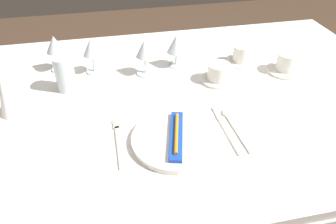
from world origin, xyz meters
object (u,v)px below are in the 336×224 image
spoon_soup (233,125)px  coffee_cup_right (219,72)px  dinner_knife (227,130)px  fork_outer (118,141)px  coffee_cup_left (243,53)px  napkin_folded (6,94)px  wine_glass_centre (176,45)px  wine_glass_far (91,49)px  wine_glass_left (145,51)px  wine_glass_right (55,46)px  drink_tumbler (65,76)px  toothbrush_package (176,135)px  coffee_cup_far (287,62)px  dinner_plate (176,139)px

spoon_soup → coffee_cup_right: size_ratio=1.99×
dinner_knife → coffee_cup_right: (0.07, 0.28, 0.04)m
fork_outer → coffee_cup_right: (0.40, 0.26, 0.04)m
coffee_cup_left → napkin_folded: bearing=-168.8°
wine_glass_centre → wine_glass_far: 0.33m
wine_glass_centre → wine_glass_left: wine_glass_left is taller
wine_glass_centre → wine_glass_right: bearing=172.2°
wine_glass_far → drink_tumbler: (-0.10, -0.11, -0.04)m
drink_tumbler → coffee_cup_right: bearing=-5.9°
toothbrush_package → coffee_cup_far: 0.60m
spoon_soup → napkin_folded: napkin_folded is taller
coffee_cup_far → wine_glass_left: size_ratio=0.72×
spoon_soup → wine_glass_centre: wine_glass_centre is taller
coffee_cup_far → napkin_folded: napkin_folded is taller
dinner_plate → wine_glass_far: 0.52m
dinner_plate → coffee_cup_far: coffee_cup_far is taller
wine_glass_far → napkin_folded: bearing=-140.9°
toothbrush_package → fork_outer: (-0.17, 0.04, -0.02)m
dinner_knife → coffee_cup_left: (0.21, 0.40, 0.04)m
toothbrush_package → wine_glass_centre: bearing=77.2°
wine_glass_left → napkin_folded: bearing=-160.5°
toothbrush_package → wine_glass_far: bearing=116.1°
toothbrush_package → wine_glass_left: size_ratio=1.51×
coffee_cup_left → wine_glass_far: size_ratio=0.71×
coffee_cup_right → wine_glass_right: 0.63m
coffee_cup_right → wine_glass_right: wine_glass_right is taller
wine_glass_centre → dinner_knife: bearing=-81.9°
coffee_cup_right → wine_glass_far: 0.49m
coffee_cup_left → coffee_cup_right: size_ratio=0.93×
toothbrush_package → wine_glass_far: wine_glass_far is taller
coffee_cup_right → coffee_cup_far: 0.28m
coffee_cup_right → dinner_knife: bearing=-103.7°
toothbrush_package → wine_glass_left: (-0.03, 0.41, 0.07)m
fork_outer → wine_glass_centre: 0.50m
wine_glass_centre → coffee_cup_right: bearing=-48.4°
drink_tumbler → napkin_folded: (-0.17, -0.11, 0.02)m
wine_glass_left → fork_outer: bearing=-110.3°
spoon_soup → wine_glass_centre: (-0.09, 0.41, 0.09)m
drink_tumbler → napkin_folded: napkin_folded is taller
dinner_knife → wine_glass_right: wine_glass_right is taller
toothbrush_package → spoon_soup: (0.19, 0.04, -0.02)m
wine_glass_centre → napkin_folded: (-0.60, -0.20, -0.02)m
coffee_cup_far → dinner_plate: bearing=-148.8°
wine_glass_left → napkin_folded: size_ratio=0.93×
fork_outer → wine_glass_left: wine_glass_left is taller
wine_glass_centre → wine_glass_left: 0.14m
toothbrush_package → drink_tumbler: 0.48m
dinner_plate → drink_tumbler: 0.48m
wine_glass_far → coffee_cup_far: bearing=-11.4°
dinner_knife → wine_glass_centre: bearing=98.1°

